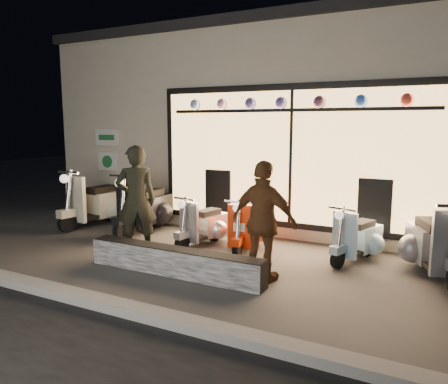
# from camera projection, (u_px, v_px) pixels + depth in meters

# --- Properties ---
(ground) EXTENTS (40.00, 40.00, 0.00)m
(ground) POSITION_uv_depth(u_px,v_px,m) (200.00, 263.00, 6.86)
(ground) COLOR #383533
(ground) RESTS_ON ground
(kerb) EXTENTS (40.00, 0.25, 0.12)m
(kerb) POSITION_uv_depth(u_px,v_px,m) (112.00, 305.00, 5.10)
(kerb) COLOR slate
(kerb) RESTS_ON ground
(shop_building) EXTENTS (10.20, 6.23, 4.20)m
(shop_building) POSITION_uv_depth(u_px,v_px,m) (301.00, 126.00, 10.89)
(shop_building) COLOR beige
(shop_building) RESTS_ON ground
(graffiti_barrier) EXTENTS (2.80, 0.28, 0.40)m
(graffiti_barrier) POSITION_uv_depth(u_px,v_px,m) (174.00, 261.00, 6.28)
(graffiti_barrier) COLOR black
(graffiti_barrier) RESTS_ON ground
(scooter_silver) EXTENTS (0.54, 1.24, 0.88)m
(scooter_silver) POSITION_uv_depth(u_px,v_px,m) (206.00, 224.00, 7.90)
(scooter_silver) COLOR black
(scooter_silver) RESTS_ON ground
(scooter_red) EXTENTS (0.57, 1.28, 0.91)m
(scooter_red) POSITION_uv_depth(u_px,v_px,m) (247.00, 228.00, 7.59)
(scooter_red) COLOR black
(scooter_red) RESTS_ON ground
(scooter_black) EXTENTS (0.55, 1.63, 1.17)m
(scooter_black) POSITION_uv_depth(u_px,v_px,m) (148.00, 208.00, 8.88)
(scooter_black) COLOR black
(scooter_black) RESTS_ON ground
(scooter_cream) EXTENTS (0.64, 1.65, 1.17)m
(scooter_cream) POSITION_uv_depth(u_px,v_px,m) (100.00, 203.00, 9.40)
(scooter_cream) COLOR black
(scooter_cream) RESTS_ON ground
(scooter_blue) EXTENTS (0.65, 1.23, 0.88)m
(scooter_blue) POSITION_uv_depth(u_px,v_px,m) (360.00, 238.00, 6.98)
(scooter_blue) COLOR black
(scooter_blue) RESTS_ON ground
(scooter_grey) EXTENTS (0.89, 1.53, 1.11)m
(scooter_grey) POSITION_uv_depth(u_px,v_px,m) (433.00, 244.00, 6.29)
(scooter_grey) COLOR black
(scooter_grey) RESTS_ON ground
(man) EXTENTS (0.79, 0.76, 1.82)m
(man) POSITION_uv_depth(u_px,v_px,m) (136.00, 200.00, 7.22)
(man) COLOR black
(man) RESTS_ON ground
(woman) EXTENTS (1.03, 0.53, 1.68)m
(woman) POSITION_uv_depth(u_px,v_px,m) (264.00, 222.00, 5.95)
(woman) COLOR brown
(woman) RESTS_ON ground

